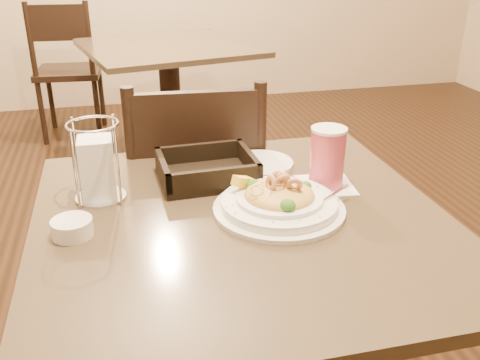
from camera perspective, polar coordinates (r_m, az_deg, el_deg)
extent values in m
cylinder|color=black|center=(1.39, 0.20, -17.32)|extent=(0.12, 0.12, 0.67)
cube|color=brown|center=(1.18, 0.23, -4.58)|extent=(0.90, 0.90, 0.03)
cylinder|color=black|center=(3.36, -7.04, 2.00)|extent=(0.52, 0.52, 0.03)
cylinder|color=black|center=(3.24, -7.36, 7.73)|extent=(0.12, 0.12, 0.67)
cube|color=brown|center=(3.16, -7.71, 13.82)|extent=(1.07, 1.07, 0.03)
cube|color=black|center=(1.80, -4.77, -3.37)|extent=(0.45, 0.45, 0.04)
cylinder|color=black|center=(2.09, 0.01, -6.44)|extent=(0.04, 0.04, 0.43)
cylinder|color=black|center=(2.07, -9.95, -7.14)|extent=(0.04, 0.04, 0.43)
cylinder|color=black|center=(1.79, 1.85, -12.29)|extent=(0.04, 0.04, 0.43)
cylinder|color=black|center=(1.77, -9.97, -13.20)|extent=(0.04, 0.04, 0.43)
cylinder|color=black|center=(1.55, 2.09, 2.19)|extent=(0.04, 0.04, 0.46)
cylinder|color=black|center=(1.53, -11.27, 1.35)|extent=(0.04, 0.04, 0.46)
cube|color=black|center=(1.50, -4.67, 5.32)|extent=(0.36, 0.06, 0.22)
cube|color=black|center=(3.90, -17.78, 10.94)|extent=(0.45, 0.45, 0.04)
cylinder|color=black|center=(4.11, -14.54, 8.56)|extent=(0.04, 0.04, 0.43)
cylinder|color=black|center=(4.16, -19.51, 8.13)|extent=(0.04, 0.04, 0.43)
cylinder|color=black|center=(3.76, -14.96, 7.08)|extent=(0.04, 0.04, 0.43)
cylinder|color=black|center=(3.82, -20.35, 6.62)|extent=(0.04, 0.04, 0.43)
cylinder|color=black|center=(3.65, -15.80, 14.34)|extent=(0.04, 0.04, 0.46)
cylinder|color=black|center=(3.71, -21.47, 13.75)|extent=(0.04, 0.04, 0.46)
cube|color=black|center=(3.66, -18.87, 15.59)|extent=(0.36, 0.06, 0.22)
cylinder|color=white|center=(1.20, 4.17, -3.10)|extent=(0.30, 0.30, 0.01)
cylinder|color=white|center=(1.19, 4.19, -2.47)|extent=(0.26, 0.26, 0.02)
cylinder|color=white|center=(1.19, 4.21, -1.88)|extent=(0.19, 0.19, 0.01)
ellipsoid|color=gold|center=(1.18, 4.22, -1.64)|extent=(0.16, 0.16, 0.06)
cube|color=yellow|center=(1.21, 0.26, -0.17)|extent=(0.06, 0.05, 0.04)
cube|color=silver|center=(1.22, 9.95, -1.47)|extent=(0.10, 0.06, 0.01)
cube|color=silver|center=(1.20, 7.31, -1.62)|extent=(0.03, 0.03, 0.00)
torus|color=gold|center=(1.19, 4.48, -0.06)|extent=(0.03, 0.03, 0.02)
torus|color=gold|center=(1.18, 4.33, -0.84)|extent=(0.05, 0.05, 0.02)
torus|color=gold|center=(1.19, 5.42, -0.61)|extent=(0.04, 0.04, 0.03)
torus|color=gold|center=(1.15, 1.88, -1.10)|extent=(0.04, 0.04, 0.02)
torus|color=gold|center=(1.21, 4.20, -0.45)|extent=(0.03, 0.03, 0.01)
torus|color=gold|center=(1.15, 1.77, -1.30)|extent=(0.05, 0.04, 0.02)
torus|color=gold|center=(1.16, 3.92, -0.82)|extent=(0.04, 0.03, 0.02)
torus|color=gold|center=(1.19, 4.01, -0.14)|extent=(0.05, 0.05, 0.02)
torus|color=gold|center=(1.16, 4.16, -0.68)|extent=(0.04, 0.03, 0.03)
torus|color=gold|center=(1.22, 3.71, -0.44)|extent=(0.05, 0.05, 0.02)
torus|color=gold|center=(1.18, 4.22, -1.04)|extent=(0.04, 0.04, 0.03)
torus|color=gold|center=(1.20, 5.61, -0.47)|extent=(0.06, 0.04, 0.04)
torus|color=gold|center=(1.14, 3.75, -1.80)|extent=(0.03, 0.03, 0.02)
torus|color=gold|center=(1.18, 2.97, -0.28)|extent=(0.03, 0.03, 0.02)
torus|color=#E2A56F|center=(1.17, 4.58, 0.04)|extent=(0.02, 0.04, 0.04)
torus|color=#E2A56F|center=(1.17, 4.58, -0.04)|extent=(0.04, 0.03, 0.04)
torus|color=#E2A56F|center=(1.18, 4.27, 0.12)|extent=(0.03, 0.04, 0.04)
torus|color=#E2A56F|center=(1.15, 5.84, -0.49)|extent=(0.04, 0.04, 0.04)
torus|color=#E2A56F|center=(1.15, 3.29, -0.36)|extent=(0.03, 0.04, 0.04)
torus|color=#E2A56F|center=(1.17, 3.66, 0.10)|extent=(0.04, 0.03, 0.04)
torus|color=#E2A56F|center=(1.18, 4.21, 0.25)|extent=(0.04, 0.04, 0.04)
torus|color=#E2A56F|center=(1.16, 4.57, -0.18)|extent=(0.04, 0.03, 0.04)
ellipsoid|color=#245413|center=(1.21, 6.95, -0.65)|extent=(0.03, 0.03, 0.02)
ellipsoid|color=#245413|center=(1.21, 1.44, -0.55)|extent=(0.03, 0.03, 0.03)
ellipsoid|color=#245413|center=(1.12, 5.08, -2.73)|extent=(0.04, 0.04, 0.03)
cube|color=#266619|center=(1.16, -0.77, -2.75)|extent=(0.00, 0.00, 0.00)
cube|color=#266619|center=(1.26, 8.27, -0.69)|extent=(0.00, 0.00, 0.00)
cube|color=#266619|center=(1.10, 6.42, -4.30)|extent=(0.00, 0.00, 0.00)
cube|color=#266619|center=(1.28, 1.41, 0.14)|extent=(0.00, 0.00, 0.00)
cube|color=#266619|center=(1.12, 8.52, -3.97)|extent=(0.00, 0.00, 0.00)
cube|color=#266619|center=(1.26, 1.22, -0.41)|extent=(0.00, 0.00, 0.00)
cube|color=#266619|center=(1.15, -1.46, -2.94)|extent=(0.00, 0.00, 0.00)
cube|color=#266619|center=(1.22, 8.80, -1.54)|extent=(0.00, 0.00, 0.00)
cube|color=#266619|center=(1.13, -0.54, -3.53)|extent=(0.00, 0.00, 0.00)
cube|color=#266619|center=(1.09, 3.51, -4.52)|extent=(0.00, 0.00, 0.00)
cube|color=white|center=(1.33, 9.07, -0.56)|extent=(0.15, 0.15, 0.00)
cylinder|color=#CD4863|center=(1.30, 9.28, 2.37)|extent=(0.08, 0.08, 0.14)
cylinder|color=white|center=(1.28, 9.50, 5.35)|extent=(0.09, 0.09, 0.01)
cube|color=black|center=(1.35, -3.52, 0.37)|extent=(0.24, 0.20, 0.02)
cube|color=black|center=(1.36, 0.97, 2.13)|extent=(0.02, 0.19, 0.05)
cube|color=black|center=(1.32, -8.21, 1.12)|extent=(0.02, 0.19, 0.05)
cube|color=black|center=(1.42, -4.34, 2.98)|extent=(0.23, 0.02, 0.05)
cube|color=black|center=(1.26, -2.67, 0.13)|extent=(0.23, 0.02, 0.05)
cylinder|color=silver|center=(1.30, -14.61, -1.75)|extent=(0.12, 0.12, 0.01)
torus|color=silver|center=(1.23, -15.49, 5.78)|extent=(0.12, 0.12, 0.01)
cube|color=white|center=(1.27, -14.96, 1.26)|extent=(0.08, 0.08, 0.14)
cylinder|color=silver|center=(1.22, -17.20, 1.06)|extent=(0.01, 0.01, 0.18)
cylinder|color=silver|center=(1.22, -12.92, 1.48)|extent=(0.01, 0.01, 0.18)
cylinder|color=silver|center=(1.31, -17.04, 2.61)|extent=(0.01, 0.01, 0.18)
cylinder|color=silver|center=(1.30, -13.04, 3.01)|extent=(0.01, 0.01, 0.18)
cylinder|color=white|center=(1.44, 2.18, 1.78)|extent=(0.22, 0.22, 0.01)
cylinder|color=white|center=(1.15, -17.46, -4.88)|extent=(0.10, 0.10, 0.04)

